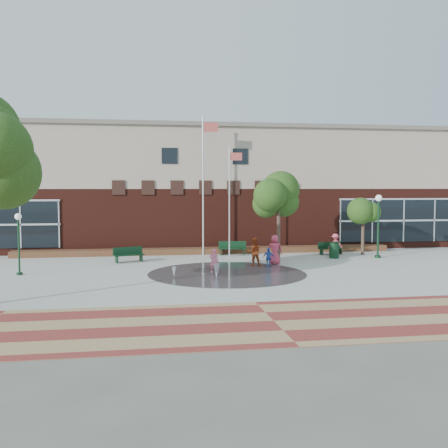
{
  "coord_description": "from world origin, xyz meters",
  "views": [
    {
      "loc": [
        -4.44,
        -24.24,
        4.6
      ],
      "look_at": [
        0.0,
        4.0,
        2.6
      ],
      "focal_mm": 42.0,
      "sensor_mm": 36.0,
      "label": 1
    }
  ],
  "objects": [
    {
      "name": "child_blue",
      "position": [
        2.7,
        4.72,
        0.58
      ],
      "size": [
        0.73,
        0.58,
        1.17
      ],
      "primitive_type": "imported",
      "rotation": [
        0.0,
        0.0,
        2.63
      ],
      "color": "blue",
      "rests_on": "ground"
    },
    {
      "name": "splash_pad",
      "position": [
        0.0,
        3.0,
        0.0
      ],
      "size": [
        8.4,
        8.4,
        0.01
      ],
      "primitive_type": "cylinder",
      "color": "#383A3D",
      "rests_on": "ground"
    },
    {
      "name": "person_bench",
      "position": [
        8.36,
        9.07,
        0.75
      ],
      "size": [
        1.0,
        0.61,
        1.51
      ],
      "primitive_type": "imported",
      "rotation": [
        0.0,
        0.0,
        3.09
      ],
      "color": "#D14D62",
      "rests_on": "ground"
    },
    {
      "name": "lamp_left",
      "position": [
        -10.82,
        4.32,
        2.02
      ],
      "size": [
        0.34,
        0.34,
        3.26
      ],
      "color": "#11321B",
      "rests_on": "ground"
    },
    {
      "name": "water_jet_a",
      "position": [
        -0.75,
        1.67,
        0.0
      ],
      "size": [
        0.37,
        0.37,
        0.72
      ],
      "primitive_type": "cone",
      "rotation": [
        3.14,
        0.0,
        0.0
      ],
      "color": "white",
      "rests_on": "ground"
    },
    {
      "name": "adult_red",
      "position": [
        2.02,
        5.49,
        0.84
      ],
      "size": [
        0.85,
        0.67,
        1.69
      ],
      "primitive_type": "imported",
      "rotation": [
        0.0,
        0.0,
        3.1
      ],
      "color": "#B5431C",
      "rests_on": "ground"
    },
    {
      "name": "ground",
      "position": [
        0.0,
        0.0,
        0.0
      ],
      "size": [
        120.0,
        120.0,
        0.0
      ],
      "primitive_type": "plane",
      "color": "#666056",
      "rests_on": "ground"
    },
    {
      "name": "bench_left",
      "position": [
        -5.26,
        8.18,
        0.3
      ],
      "size": [
        1.93,
        1.12,
        0.94
      ],
      "rotation": [
        0.0,
        0.0,
        0.35
      ],
      "color": "#11321B",
      "rests_on": "ground"
    },
    {
      "name": "trash_can",
      "position": [
        7.85,
        7.95,
        0.55
      ],
      "size": [
        0.66,
        0.66,
        1.08
      ],
      "color": "#11321B",
      "rests_on": "ground"
    },
    {
      "name": "paver_band",
      "position": [
        0.0,
        -7.0,
        0.0
      ],
      "size": [
        46.0,
        6.0,
        0.01
      ],
      "primitive_type": "cube",
      "color": "maroon",
      "rests_on": "ground"
    },
    {
      "name": "flagpole_right",
      "position": [
        1.3,
        9.69,
        4.07
      ],
      "size": [
        0.9,
        0.19,
        7.29
      ],
      "rotation": [
        0.0,
        0.0,
        -0.13
      ],
      "color": "white",
      "rests_on": "ground"
    },
    {
      "name": "plaza_concrete",
      "position": [
        0.0,
        4.0,
        0.0
      ],
      "size": [
        46.0,
        18.0,
        0.01
      ],
      "primitive_type": "cube",
      "color": "#A8A8A0",
      "rests_on": "ground"
    },
    {
      "name": "child_splash",
      "position": [
        -0.64,
        3.46,
        0.66
      ],
      "size": [
        0.49,
        0.33,
        1.31
      ],
      "primitive_type": "imported",
      "rotation": [
        0.0,
        0.0,
        3.1
      ],
      "color": "#EB6284",
      "rests_on": "ground"
    },
    {
      "name": "flower_bed",
      "position": [
        0.0,
        11.6,
        0.0
      ],
      "size": [
        26.0,
        1.2,
        0.4
      ],
      "primitive_type": "cube",
      "color": "maroon",
      "rests_on": "ground"
    },
    {
      "name": "library_building",
      "position": [
        0.0,
        17.48,
        4.64
      ],
      "size": [
        44.4,
        10.4,
        9.2
      ],
      "color": "#4C1C14",
      "rests_on": "ground"
    },
    {
      "name": "water_jet_b",
      "position": [
        -2.85,
        2.36,
        0.0
      ],
      "size": [
        0.23,
        0.23,
        0.51
      ],
      "primitive_type": "cone",
      "rotation": [
        3.14,
        0.0,
        0.0
      ],
      "color": "white",
      "rests_on": "ground"
    },
    {
      "name": "adult_pink",
      "position": [
        3.37,
        5.89,
        0.89
      ],
      "size": [
        0.94,
        0.68,
        1.78
      ],
      "primitive_type": "imported",
      "rotation": [
        0.0,
        0.0,
        3.0
      ],
      "color": "#C73852",
      "rests_on": "ground"
    },
    {
      "name": "lamp_right",
      "position": [
        10.73,
        7.69,
        2.57
      ],
      "size": [
        0.44,
        0.44,
        4.13
      ],
      "color": "#11321B",
      "rests_on": "ground"
    },
    {
      "name": "tree_mid",
      "position": [
        4.01,
        7.48,
        3.99
      ],
      "size": [
        3.24,
        3.24,
        5.47
      ],
      "color": "#402F24",
      "rests_on": "ground"
    },
    {
      "name": "flagpole_left",
      "position": [
        -0.28,
        11.0,
        5.28
      ],
      "size": [
        1.11,
        0.18,
        9.48
      ],
      "rotation": [
        0.0,
        0.0,
        -0.08
      ],
      "color": "white",
      "rests_on": "ground"
    },
    {
      "name": "bench_mid",
      "position": [
        1.61,
        10.57,
        0.31
      ],
      "size": [
        1.94,
        0.84,
        0.94
      ],
      "rotation": [
        0.0,
        0.0,
        -0.18
      ],
      "color": "#11321B",
      "rests_on": "ground"
    },
    {
      "name": "bench_right",
      "position": [
        8.3,
        9.78,
        0.28
      ],
      "size": [
        1.78,
        0.74,
        0.87
      ],
      "rotation": [
        0.0,
        0.0,
        0.15
      ],
      "color": "#11321B",
      "rests_on": "ground"
    },
    {
      "name": "tree_small_right",
      "position": [
        10.39,
        9.28,
        2.94
      ],
      "size": [
        2.36,
        2.36,
        4.03
      ],
      "color": "#402F24",
      "rests_on": "ground"
    }
  ]
}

